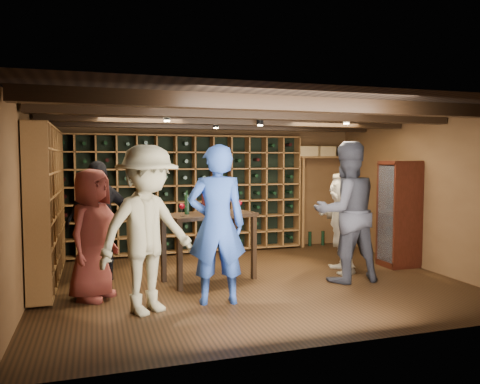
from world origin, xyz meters
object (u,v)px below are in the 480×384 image
object	(u,v)px
guest_woman_black	(100,221)
guest_khaki	(147,230)
guest_red_floral	(92,234)
tasting_table	(209,222)
man_blue_shirt	(217,225)
display_cabinet	(399,216)
man_grey_suit	(346,212)
guest_beige	(343,222)

from	to	relation	value
guest_woman_black	guest_khaki	size ratio (longest dim) A/B	0.91
guest_red_floral	tasting_table	world-z (taller)	guest_red_floral
man_blue_shirt	guest_khaki	xyz separation A→B (m)	(-0.86, -0.10, -0.01)
display_cabinet	man_grey_suit	size ratio (longest dim) A/B	0.85
display_cabinet	guest_khaki	world-z (taller)	guest_khaki
guest_red_floral	tasting_table	xyz separation A→B (m)	(1.65, 0.46, 0.03)
man_grey_suit	guest_red_floral	size ratio (longest dim) A/B	1.22
guest_red_floral	tasting_table	size ratio (longest dim) A/B	1.15
man_grey_suit	guest_woman_black	size ratio (longest dim) A/B	1.15
guest_beige	tasting_table	bearing A→B (deg)	-78.48
guest_woman_black	tasting_table	distance (m)	1.61
guest_woman_black	man_blue_shirt	bearing A→B (deg)	106.25
guest_khaki	man_blue_shirt	bearing A→B (deg)	-21.62
man_grey_suit	tasting_table	size ratio (longest dim) A/B	1.41
display_cabinet	guest_woman_black	xyz separation A→B (m)	(-4.81, 0.51, 0.04)
display_cabinet	guest_red_floral	distance (m)	4.94
guest_khaki	tasting_table	size ratio (longest dim) A/B	1.35
guest_red_floral	guest_woman_black	distance (m)	0.95
man_blue_shirt	guest_khaki	bearing A→B (deg)	14.40
man_grey_suit	guest_khaki	world-z (taller)	man_grey_suit
guest_khaki	guest_woman_black	bearing A→B (deg)	78.26
man_blue_shirt	guest_woman_black	size ratio (longest dim) A/B	1.11
guest_beige	man_blue_shirt	bearing A→B (deg)	-52.94
guest_woman_black	guest_beige	bearing A→B (deg)	147.04
man_blue_shirt	guest_beige	size ratio (longest dim) A/B	1.23
guest_red_floral	guest_khaki	world-z (taller)	guest_khaki
guest_beige	tasting_table	xyz separation A→B (m)	(-2.20, 0.07, 0.07)
man_grey_suit	guest_beige	size ratio (longest dim) A/B	1.28
guest_khaki	display_cabinet	bearing A→B (deg)	-13.18
display_cabinet	guest_woman_black	world-z (taller)	guest_woman_black
guest_woman_black	display_cabinet	bearing A→B (deg)	149.30
guest_beige	guest_khaki	bearing A→B (deg)	-57.16
man_blue_shirt	man_grey_suit	world-z (taller)	man_grey_suit
display_cabinet	man_grey_suit	xyz separation A→B (m)	(-1.35, -0.60, 0.18)
man_grey_suit	guest_khaki	xyz separation A→B (m)	(-2.95, -0.58, -0.05)
man_grey_suit	guest_beige	xyz separation A→B (m)	(0.27, 0.56, -0.23)
man_grey_suit	display_cabinet	bearing A→B (deg)	-156.07
man_grey_suit	man_blue_shirt	bearing A→B (deg)	12.86
guest_khaki	man_grey_suit	bearing A→B (deg)	-17.39
display_cabinet	guest_beige	size ratio (longest dim) A/B	1.09
guest_beige	tasting_table	world-z (taller)	guest_beige
man_blue_shirt	tasting_table	world-z (taller)	man_blue_shirt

